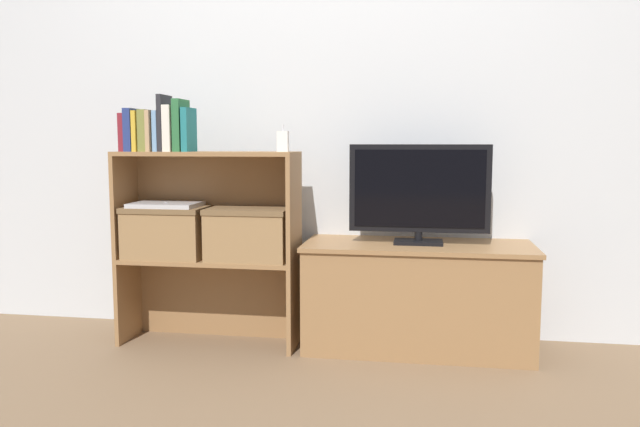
# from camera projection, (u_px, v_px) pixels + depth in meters

# --- Properties ---
(ground_plane) EXTENTS (16.00, 16.00, 0.00)m
(ground_plane) POSITION_uv_depth(u_px,v_px,m) (315.00, 358.00, 2.77)
(ground_plane) COLOR brown
(wall_back) EXTENTS (10.00, 0.05, 2.40)m
(wall_back) POSITION_uv_depth(u_px,v_px,m) (331.00, 92.00, 3.07)
(wall_back) COLOR silver
(wall_back) RESTS_ON ground_plane
(tv_stand) EXTENTS (1.04, 0.44, 0.49)m
(tv_stand) POSITION_uv_depth(u_px,v_px,m) (417.00, 296.00, 2.87)
(tv_stand) COLOR olive
(tv_stand) RESTS_ON ground_plane
(tv) EXTENTS (0.63, 0.14, 0.45)m
(tv) POSITION_uv_depth(u_px,v_px,m) (419.00, 191.00, 2.81)
(tv) COLOR black
(tv) RESTS_ON tv_stand
(bookshelf_lower_tier) EXTENTS (0.84, 0.27, 0.41)m
(bookshelf_lower_tier) POSITION_uv_depth(u_px,v_px,m) (213.00, 286.00, 3.01)
(bookshelf_lower_tier) COLOR olive
(bookshelf_lower_tier) RESTS_ON ground_plane
(bookshelf_upper_tier) EXTENTS (0.84, 0.27, 0.50)m
(bookshelf_upper_tier) POSITION_uv_depth(u_px,v_px,m) (212.00, 192.00, 2.96)
(bookshelf_upper_tier) COLOR olive
(bookshelf_upper_tier) RESTS_ON bookshelf_lower_tier
(book_maroon) EXTENTS (0.03, 0.13, 0.18)m
(book_maroon) POSITION_uv_depth(u_px,v_px,m) (127.00, 133.00, 2.90)
(book_maroon) COLOR maroon
(book_maroon) RESTS_ON bookshelf_upper_tier
(book_navy) EXTENTS (0.04, 0.15, 0.20)m
(book_navy) POSITION_uv_depth(u_px,v_px,m) (134.00, 130.00, 2.90)
(book_navy) COLOR navy
(book_navy) RESTS_ON bookshelf_upper_tier
(book_mustard) EXTENTS (0.02, 0.15, 0.19)m
(book_mustard) POSITION_uv_depth(u_px,v_px,m) (141.00, 131.00, 2.89)
(book_mustard) COLOR gold
(book_mustard) RESTS_ON bookshelf_upper_tier
(book_olive) EXTENTS (0.04, 0.13, 0.19)m
(book_olive) POSITION_uv_depth(u_px,v_px,m) (147.00, 131.00, 2.89)
(book_olive) COLOR olive
(book_olive) RESTS_ON bookshelf_upper_tier
(book_tan) EXTENTS (0.02, 0.16, 0.19)m
(book_tan) POSITION_uv_depth(u_px,v_px,m) (154.00, 131.00, 2.88)
(book_tan) COLOR tan
(book_tan) RESTS_ON bookshelf_upper_tier
(book_skyblue) EXTENTS (0.02, 0.12, 0.19)m
(book_skyblue) POSITION_uv_depth(u_px,v_px,m) (159.00, 131.00, 2.88)
(book_skyblue) COLOR #709ECC
(book_skyblue) RESTS_ON bookshelf_upper_tier
(book_charcoal) EXTENTS (0.02, 0.14, 0.26)m
(book_charcoal) POSITION_uv_depth(u_px,v_px,m) (165.00, 123.00, 2.87)
(book_charcoal) COLOR #232328
(book_charcoal) RESTS_ON bookshelf_upper_tier
(book_ivory) EXTENTS (0.04, 0.16, 0.21)m
(book_ivory) POSITION_uv_depth(u_px,v_px,m) (172.00, 129.00, 2.87)
(book_ivory) COLOR silver
(book_ivory) RESTS_ON bookshelf_upper_tier
(book_forest) EXTENTS (0.03, 0.14, 0.24)m
(book_forest) POSITION_uv_depth(u_px,v_px,m) (181.00, 126.00, 2.86)
(book_forest) COLOR #286638
(book_forest) RESTS_ON bookshelf_upper_tier
(book_teal) EXTENTS (0.03, 0.13, 0.20)m
(book_teal) POSITION_uv_depth(u_px,v_px,m) (189.00, 130.00, 2.85)
(book_teal) COLOR #1E7075
(book_teal) RESTS_ON bookshelf_upper_tier
(baby_monitor) EXTENTS (0.05, 0.03, 0.12)m
(baby_monitor) POSITION_uv_depth(u_px,v_px,m) (283.00, 141.00, 2.82)
(baby_monitor) COLOR white
(baby_monitor) RESTS_ON bookshelf_upper_tier
(storage_basket_left) EXTENTS (0.38, 0.24, 0.24)m
(storage_basket_left) POSITION_uv_depth(u_px,v_px,m) (167.00, 230.00, 2.94)
(storage_basket_left) COLOR #937047
(storage_basket_left) RESTS_ON bookshelf_lower_tier
(storage_basket_right) EXTENTS (0.38, 0.24, 0.24)m
(storage_basket_right) POSITION_uv_depth(u_px,v_px,m) (249.00, 232.00, 2.88)
(storage_basket_right) COLOR #937047
(storage_basket_right) RESTS_ON bookshelf_lower_tier
(laptop) EXTENTS (0.31, 0.22, 0.02)m
(laptop) POSITION_uv_depth(u_px,v_px,m) (166.00, 205.00, 2.93)
(laptop) COLOR #BCBCC1
(laptop) RESTS_ON storage_basket_left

